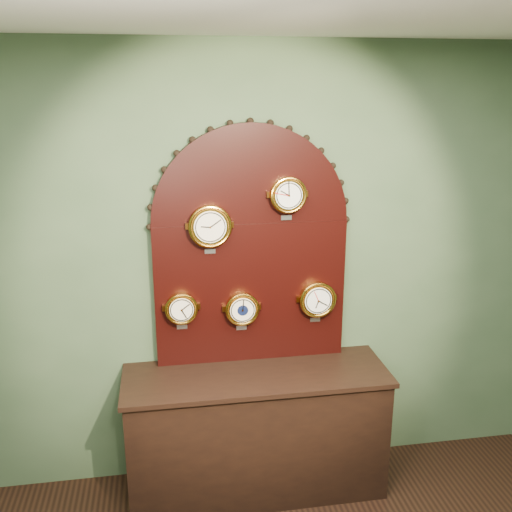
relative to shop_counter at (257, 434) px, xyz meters
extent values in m
plane|color=#425A3D|center=(0.00, 0.27, 1.00)|extent=(4.00, 0.00, 4.00)
cube|color=black|center=(0.00, 0.00, 0.00)|extent=(1.60, 0.50, 0.80)
cube|color=black|center=(0.00, 0.22, 0.88)|extent=(1.20, 0.06, 0.90)
cylinder|color=black|center=(0.00, 0.22, 1.33)|extent=(1.20, 0.06, 1.20)
cylinder|color=gold|center=(-0.25, 0.16, 1.34)|extent=(0.24, 0.08, 0.24)
torus|color=gold|center=(-0.25, 0.13, 1.34)|extent=(0.26, 0.02, 0.26)
cylinder|color=white|center=(-0.25, 0.12, 1.34)|extent=(0.19, 0.01, 0.19)
cube|color=#B2B2B9|center=(-0.25, 0.19, 1.17)|extent=(0.06, 0.01, 0.03)
cylinder|color=gold|center=(0.21, 0.16, 1.51)|extent=(0.21, 0.08, 0.21)
torus|color=gold|center=(0.21, 0.13, 1.51)|extent=(0.22, 0.02, 0.22)
cylinder|color=white|center=(0.21, 0.12, 1.51)|extent=(0.16, 0.01, 0.16)
cube|color=#B2B2B9|center=(0.21, 0.19, 1.36)|extent=(0.07, 0.01, 0.03)
cylinder|color=gold|center=(-0.44, 0.16, 0.83)|extent=(0.19, 0.08, 0.19)
torus|color=gold|center=(-0.44, 0.13, 0.83)|extent=(0.20, 0.02, 0.20)
cylinder|color=white|center=(-0.44, 0.12, 0.83)|extent=(0.15, 0.01, 0.15)
cube|color=#B2B2B9|center=(-0.44, 0.19, 0.69)|extent=(0.06, 0.01, 0.03)
cylinder|color=gold|center=(-0.07, 0.16, 0.80)|extent=(0.20, 0.08, 0.20)
torus|color=gold|center=(-0.07, 0.13, 0.80)|extent=(0.21, 0.02, 0.21)
cylinder|color=white|center=(-0.07, 0.12, 0.80)|extent=(0.16, 0.01, 0.16)
cube|color=#B2B2B9|center=(-0.07, 0.19, 0.66)|extent=(0.07, 0.01, 0.03)
cylinder|color=#0B1333|center=(-0.07, 0.12, 0.80)|extent=(0.07, 0.00, 0.07)
cylinder|color=gold|center=(0.41, 0.16, 0.84)|extent=(0.22, 0.08, 0.22)
torus|color=gold|center=(0.41, 0.13, 0.84)|extent=(0.23, 0.02, 0.23)
cylinder|color=white|center=(0.41, 0.12, 0.84)|extent=(0.17, 0.01, 0.17)
cube|color=#B2B2B9|center=(0.41, 0.19, 0.68)|extent=(0.06, 0.01, 0.03)
camera|label=1|loc=(-0.52, -3.15, 2.14)|focal=40.41mm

